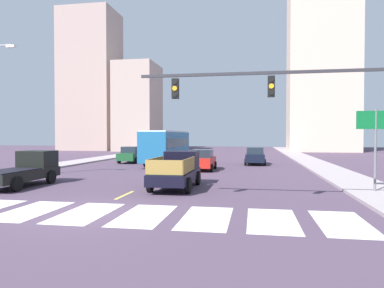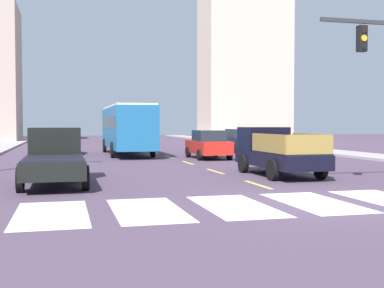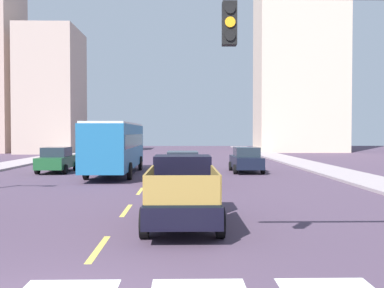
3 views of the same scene
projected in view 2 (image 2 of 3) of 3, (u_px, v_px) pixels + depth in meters
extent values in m
plane|color=#4B394D|center=(315.00, 203.00, 13.18)|extent=(160.00, 160.00, 0.00)
cube|color=#A29397|center=(347.00, 154.00, 33.63)|extent=(3.01, 110.00, 0.15)
cube|color=silver|center=(51.00, 214.00, 11.49)|extent=(1.67, 3.67, 0.01)
cube|color=silver|center=(147.00, 210.00, 12.05)|extent=(1.67, 3.67, 0.01)
cube|color=silver|center=(235.00, 206.00, 12.62)|extent=(1.67, 3.67, 0.01)
cube|color=silver|center=(315.00, 202.00, 13.18)|extent=(1.67, 3.67, 0.01)
cube|color=#DFC54C|center=(258.00, 185.00, 17.05)|extent=(0.16, 2.40, 0.01)
cube|color=#DFC54C|center=(215.00, 171.00, 21.89)|extent=(0.16, 2.40, 0.01)
cube|color=#DFC54C|center=(188.00, 163.00, 26.72)|extent=(0.16, 2.40, 0.01)
cube|color=#DFC54C|center=(169.00, 157.00, 31.56)|extent=(0.16, 2.40, 0.01)
cube|color=#DFC54C|center=(155.00, 152.00, 36.40)|extent=(0.16, 2.40, 0.01)
cube|color=#DFC54C|center=(144.00, 149.00, 41.23)|extent=(0.16, 2.40, 0.01)
cube|color=#DFC54C|center=(136.00, 146.00, 46.07)|extent=(0.16, 2.40, 0.01)
cube|color=#DFC54C|center=(129.00, 144.00, 50.91)|extent=(0.16, 2.40, 0.01)
cube|color=black|center=(280.00, 159.00, 19.98)|extent=(1.96, 5.20, 0.56)
cube|color=black|center=(263.00, 139.00, 21.59)|extent=(1.84, 1.60, 1.00)
cube|color=#19232D|center=(259.00, 134.00, 22.01)|extent=(1.72, 0.08, 0.56)
cube|color=black|center=(290.00, 153.00, 19.05)|extent=(1.84, 3.30, 0.06)
cylinder|color=black|center=(243.00, 163.00, 21.25)|extent=(0.22, 0.80, 0.80)
cylinder|color=black|center=(285.00, 163.00, 21.74)|extent=(0.22, 0.80, 0.80)
cylinder|color=black|center=(273.00, 170.00, 18.23)|extent=(0.22, 0.80, 0.80)
cylinder|color=black|center=(321.00, 169.00, 18.72)|extent=(0.22, 0.80, 0.80)
cube|color=olive|center=(268.00, 143.00, 18.81)|extent=(0.06, 3.17, 0.70)
cube|color=olive|center=(311.00, 143.00, 19.26)|extent=(0.06, 3.17, 0.70)
cube|color=olive|center=(310.00, 145.00, 17.50)|extent=(1.80, 0.06, 0.70)
cube|color=black|center=(54.00, 166.00, 16.86)|extent=(1.96, 5.20, 0.56)
cube|color=black|center=(55.00, 141.00, 18.47)|extent=(1.84, 1.60, 1.00)
cube|color=#19232D|center=(55.00, 136.00, 18.89)|extent=(1.72, 0.08, 0.56)
cube|color=black|center=(54.00, 158.00, 15.93)|extent=(1.84, 3.30, 0.06)
cylinder|color=black|center=(27.00, 170.00, 18.13)|extent=(0.22, 0.80, 0.80)
cylinder|color=black|center=(82.00, 169.00, 18.62)|extent=(0.22, 0.80, 0.80)
cylinder|color=black|center=(20.00, 179.00, 15.12)|extent=(0.22, 0.80, 0.80)
cylinder|color=black|center=(86.00, 178.00, 15.61)|extent=(0.22, 0.80, 0.80)
cube|color=#1D5F8F|center=(127.00, 128.00, 33.63)|extent=(2.50, 10.80, 2.70)
cube|color=#19232D|center=(127.00, 123.00, 33.62)|extent=(2.52, 9.94, 0.80)
cube|color=silver|center=(127.00, 107.00, 33.57)|extent=(2.40, 10.37, 0.12)
cylinder|color=black|center=(105.00, 146.00, 36.61)|extent=(0.22, 1.00, 1.00)
cylinder|color=black|center=(138.00, 145.00, 37.24)|extent=(0.22, 1.00, 1.00)
cylinder|color=black|center=(113.00, 150.00, 30.50)|extent=(0.22, 1.00, 1.00)
cylinder|color=black|center=(153.00, 149.00, 31.13)|extent=(0.22, 1.00, 1.00)
cube|color=#1B4E29|center=(63.00, 144.00, 34.32)|extent=(1.80, 4.40, 0.76)
cube|color=#1E2833|center=(63.00, 134.00, 34.14)|extent=(1.58, 2.11, 0.64)
cylinder|color=black|center=(50.00, 149.00, 35.43)|extent=(0.22, 0.64, 0.64)
cylinder|color=black|center=(76.00, 148.00, 35.88)|extent=(0.22, 0.64, 0.64)
cylinder|color=black|center=(49.00, 151.00, 32.79)|extent=(0.22, 0.64, 0.64)
cylinder|color=black|center=(77.00, 150.00, 33.24)|extent=(0.22, 0.64, 0.64)
cube|color=red|center=(208.00, 147.00, 29.93)|extent=(1.80, 4.40, 0.76)
cube|color=#1E2833|center=(209.00, 136.00, 29.76)|extent=(1.58, 2.11, 0.64)
cylinder|color=black|center=(188.00, 152.00, 31.04)|extent=(0.22, 0.64, 0.64)
cylinder|color=black|center=(216.00, 152.00, 31.49)|extent=(0.22, 0.64, 0.64)
cylinder|color=black|center=(200.00, 155.00, 28.40)|extent=(0.22, 0.64, 0.64)
cylinder|color=black|center=(229.00, 154.00, 28.85)|extent=(0.22, 0.64, 0.64)
cube|color=black|center=(239.00, 143.00, 37.32)|extent=(1.80, 4.40, 0.76)
cube|color=#1E2833|center=(239.00, 133.00, 37.14)|extent=(1.58, 2.11, 0.64)
cylinder|color=black|center=(222.00, 147.00, 38.43)|extent=(0.22, 0.64, 0.64)
cylinder|color=black|center=(244.00, 147.00, 38.88)|extent=(0.22, 0.64, 0.64)
cylinder|color=black|center=(233.00, 149.00, 35.79)|extent=(0.22, 0.64, 0.64)
cylinder|color=black|center=(257.00, 148.00, 36.24)|extent=(0.22, 0.64, 0.64)
cube|color=black|center=(362.00, 39.00, 15.96)|extent=(0.28, 0.24, 0.84)
cylinder|color=black|center=(364.00, 30.00, 15.83)|extent=(0.20, 0.04, 0.20)
cylinder|color=orange|center=(364.00, 38.00, 15.84)|extent=(0.20, 0.04, 0.20)
cylinder|color=black|center=(364.00, 46.00, 15.85)|extent=(0.20, 0.04, 0.20)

